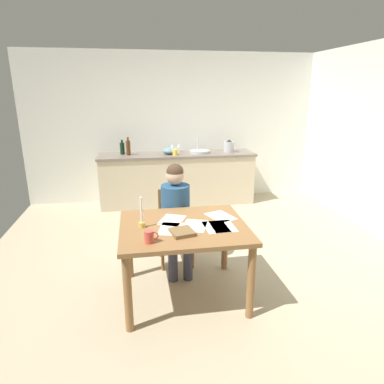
{
  "coord_description": "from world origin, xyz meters",
  "views": [
    {
      "loc": [
        -0.71,
        -3.5,
        1.96
      ],
      "look_at": [
        -0.1,
        0.09,
        0.85
      ],
      "focal_mm": 31.4,
      "sensor_mm": 36.0,
      "label": 1
    }
  ],
  "objects_px": {
    "dining_table": "(184,236)",
    "wine_glass_near_sink": "(179,146)",
    "teacup_on_counter": "(175,152)",
    "wine_glass_by_kettle": "(172,146)",
    "candlestick": "(142,219)",
    "sink_unit": "(199,151)",
    "book_magazine": "(182,232)",
    "person_seated": "(176,210)",
    "mixing_bowl": "(169,151)",
    "stovetop_kettle": "(229,146)",
    "bottle_oil": "(122,148)",
    "coffee_mug": "(149,237)",
    "chair_at_table": "(175,223)",
    "bottle_vinegar": "(128,148)"
  },
  "relations": [
    {
      "from": "person_seated",
      "to": "bottle_vinegar",
      "type": "distance_m",
      "value": 2.34
    },
    {
      "from": "wine_glass_near_sink",
      "to": "person_seated",
      "type": "bearing_deg",
      "value": -98.26
    },
    {
      "from": "bottle_oil",
      "to": "stovetop_kettle",
      "type": "relative_size",
      "value": 1.12
    },
    {
      "from": "coffee_mug",
      "to": "bottle_oil",
      "type": "distance_m",
      "value": 3.27
    },
    {
      "from": "book_magazine",
      "to": "teacup_on_counter",
      "type": "bearing_deg",
      "value": 71.69
    },
    {
      "from": "coffee_mug",
      "to": "teacup_on_counter",
      "type": "height_order",
      "value": "teacup_on_counter"
    },
    {
      "from": "sink_unit",
      "to": "mixing_bowl",
      "type": "relative_size",
      "value": 1.5
    },
    {
      "from": "chair_at_table",
      "to": "wine_glass_near_sink",
      "type": "bearing_deg",
      "value": 81.21
    },
    {
      "from": "bottle_oil",
      "to": "bottle_vinegar",
      "type": "xyz_separation_m",
      "value": [
        0.1,
        -0.09,
        0.02
      ]
    },
    {
      "from": "wine_glass_near_sink",
      "to": "dining_table",
      "type": "bearing_deg",
      "value": -96.74
    },
    {
      "from": "book_magazine",
      "to": "person_seated",
      "type": "bearing_deg",
      "value": 74.28
    },
    {
      "from": "bottle_oil",
      "to": "teacup_on_counter",
      "type": "height_order",
      "value": "bottle_oil"
    },
    {
      "from": "coffee_mug",
      "to": "candlestick",
      "type": "bearing_deg",
      "value": 98.88
    },
    {
      "from": "dining_table",
      "to": "candlestick",
      "type": "bearing_deg",
      "value": 177.83
    },
    {
      "from": "candlestick",
      "to": "wine_glass_near_sink",
      "type": "distance_m",
      "value": 3.08
    },
    {
      "from": "stovetop_kettle",
      "to": "wine_glass_by_kettle",
      "type": "relative_size",
      "value": 1.43
    },
    {
      "from": "person_seated",
      "to": "candlestick",
      "type": "distance_m",
      "value": 0.71
    },
    {
      "from": "teacup_on_counter",
      "to": "wine_glass_by_kettle",
      "type": "bearing_deg",
      "value": 92.98
    },
    {
      "from": "sink_unit",
      "to": "candlestick",
      "type": "bearing_deg",
      "value": -110.85
    },
    {
      "from": "dining_table",
      "to": "bottle_vinegar",
      "type": "bearing_deg",
      "value": 100.5
    },
    {
      "from": "wine_glass_near_sink",
      "to": "wine_glass_by_kettle",
      "type": "xyz_separation_m",
      "value": [
        -0.12,
        0.0,
        0.0
      ]
    },
    {
      "from": "coffee_mug",
      "to": "wine_glass_near_sink",
      "type": "height_order",
      "value": "wine_glass_near_sink"
    },
    {
      "from": "dining_table",
      "to": "wine_glass_by_kettle",
      "type": "height_order",
      "value": "wine_glass_by_kettle"
    },
    {
      "from": "book_magazine",
      "to": "stovetop_kettle",
      "type": "height_order",
      "value": "stovetop_kettle"
    },
    {
      "from": "bottle_oil",
      "to": "stovetop_kettle",
      "type": "distance_m",
      "value": 1.86
    },
    {
      "from": "chair_at_table",
      "to": "bottle_vinegar",
      "type": "distance_m",
      "value": 2.24
    },
    {
      "from": "person_seated",
      "to": "sink_unit",
      "type": "relative_size",
      "value": 3.32
    },
    {
      "from": "candlestick",
      "to": "wine_glass_by_kettle",
      "type": "xyz_separation_m",
      "value": [
        0.62,
        2.99,
        0.18
      ]
    },
    {
      "from": "dining_table",
      "to": "bottle_oil",
      "type": "relative_size",
      "value": 4.77
    },
    {
      "from": "person_seated",
      "to": "stovetop_kettle",
      "type": "xyz_separation_m",
      "value": [
        1.23,
        2.26,
        0.32
      ]
    },
    {
      "from": "candlestick",
      "to": "bottle_oil",
      "type": "relative_size",
      "value": 1.18
    },
    {
      "from": "wine_glass_by_kettle",
      "to": "candlestick",
      "type": "bearing_deg",
      "value": -101.74
    },
    {
      "from": "dining_table",
      "to": "bottle_oil",
      "type": "bearing_deg",
      "value": 102.11
    },
    {
      "from": "chair_at_table",
      "to": "wine_glass_near_sink",
      "type": "distance_m",
      "value": 2.35
    },
    {
      "from": "dining_table",
      "to": "wine_glass_near_sink",
      "type": "distance_m",
      "value": 3.05
    },
    {
      "from": "sink_unit",
      "to": "mixing_bowl",
      "type": "height_order",
      "value": "sink_unit"
    },
    {
      "from": "coffee_mug",
      "to": "stovetop_kettle",
      "type": "bearing_deg",
      "value": 63.81
    },
    {
      "from": "sink_unit",
      "to": "teacup_on_counter",
      "type": "distance_m",
      "value": 0.47
    },
    {
      "from": "mixing_bowl",
      "to": "stovetop_kettle",
      "type": "distance_m",
      "value": 1.07
    },
    {
      "from": "dining_table",
      "to": "bottle_oil",
      "type": "height_order",
      "value": "bottle_oil"
    },
    {
      "from": "wine_glass_by_kettle",
      "to": "stovetop_kettle",
      "type": "bearing_deg",
      "value": -8.58
    },
    {
      "from": "book_magazine",
      "to": "bottle_vinegar",
      "type": "xyz_separation_m",
      "value": [
        -0.49,
        3.03,
        0.27
      ]
    },
    {
      "from": "wine_glass_by_kettle",
      "to": "mixing_bowl",
      "type": "bearing_deg",
      "value": -111.93
    },
    {
      "from": "coffee_mug",
      "to": "mixing_bowl",
      "type": "bearing_deg",
      "value": 81.01
    },
    {
      "from": "stovetop_kettle",
      "to": "wine_glass_by_kettle",
      "type": "distance_m",
      "value": 1.01
    },
    {
      "from": "candlestick",
      "to": "sink_unit",
      "type": "bearing_deg",
      "value": 69.15
    },
    {
      "from": "book_magazine",
      "to": "teacup_on_counter",
      "type": "relative_size",
      "value": 1.64
    },
    {
      "from": "sink_unit",
      "to": "stovetop_kettle",
      "type": "xyz_separation_m",
      "value": [
        0.53,
        -0.0,
        0.08
      ]
    },
    {
      "from": "sink_unit",
      "to": "wine_glass_by_kettle",
      "type": "height_order",
      "value": "sink_unit"
    },
    {
      "from": "teacup_on_counter",
      "to": "sink_unit",
      "type": "bearing_deg",
      "value": 19.05
    }
  ]
}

